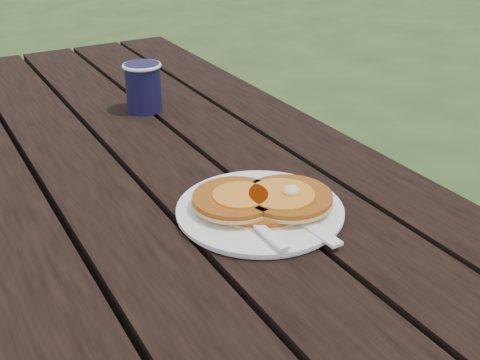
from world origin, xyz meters
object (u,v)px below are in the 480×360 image
picnic_table (176,319)px  plate (260,211)px  pancake_stack (263,200)px  coffee_cup (143,84)px

picnic_table → plate: (0.05, -0.26, 0.39)m
pancake_stack → coffee_cup: (0.01, 0.53, 0.04)m
picnic_table → pancake_stack: pancake_stack is taller
picnic_table → plate: size_ratio=6.95×
coffee_cup → pancake_stack: bearing=-91.4°
picnic_table → coffee_cup: (0.07, 0.27, 0.44)m
picnic_table → coffee_cup: coffee_cup is taller
picnic_table → plate: 0.47m
plate → pancake_stack: size_ratio=1.22×
picnic_table → coffee_cup: size_ratio=16.50×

